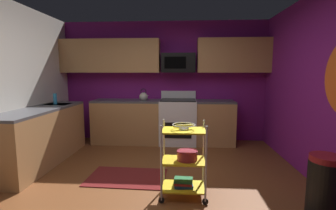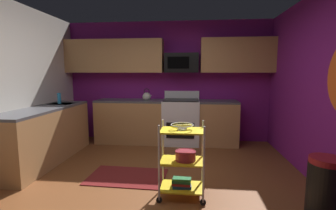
{
  "view_description": "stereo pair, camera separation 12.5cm",
  "coord_description": "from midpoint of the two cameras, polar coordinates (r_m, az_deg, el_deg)",
  "views": [
    {
      "loc": [
        0.44,
        -3.03,
        1.49
      ],
      "look_at": [
        0.22,
        0.34,
        1.05
      ],
      "focal_mm": 26.28,
      "sensor_mm": 36.0,
      "label": 1
    },
    {
      "loc": [
        0.57,
        -3.02,
        1.49
      ],
      "look_at": [
        0.22,
        0.34,
        1.05
      ],
      "focal_mm": 26.28,
      "sensor_mm": 36.0,
      "label": 2
    }
  ],
  "objects": [
    {
      "name": "mixing_bowl_large",
      "position": [
        2.99,
        3.26,
        -11.56
      ],
      "size": [
        0.25,
        0.25,
        0.11
      ],
      "color": "maroon",
      "rests_on": "rolling_cart"
    },
    {
      "name": "microwave",
      "position": [
        5.24,
        1.73,
        9.71
      ],
      "size": [
        0.7,
        0.39,
        0.4
      ],
      "color": "black"
    },
    {
      "name": "wall_right",
      "position": [
        3.49,
        33.41,
        3.07
      ],
      "size": [
        0.06,
        4.8,
        2.6
      ],
      "primitive_type": "cube",
      "color": "#751970",
      "rests_on": "ground"
    },
    {
      "name": "dish_soap_bottle",
      "position": [
        4.99,
        -25.37,
        1.3
      ],
      "size": [
        0.06,
        0.06,
        0.2
      ],
      "primitive_type": "cylinder",
      "color": "#2D8CBF",
      "rests_on": "counter_run"
    },
    {
      "name": "fruit_bowl",
      "position": [
        2.89,
        2.46,
        -4.84
      ],
      "size": [
        0.27,
        0.27,
        0.07
      ],
      "color": "silver",
      "rests_on": "rolling_cart"
    },
    {
      "name": "upper_cabinets",
      "position": [
        5.31,
        -2.55,
        11.3
      ],
      "size": [
        4.4,
        0.33,
        0.7
      ],
      "color": "#B27F4C"
    },
    {
      "name": "floor_rug",
      "position": [
        3.73,
        -10.48,
        -16.15
      ],
      "size": [
        1.12,
        0.74,
        0.01
      ],
      "primitive_type": "cube",
      "rotation": [
        0.0,
        0.0,
        -0.03
      ],
      "color": "maroon",
      "rests_on": "ground"
    },
    {
      "name": "wall_back",
      "position": [
        5.48,
        -1.55,
        5.43
      ],
      "size": [
        4.52,
        0.06,
        2.6
      ],
      "primitive_type": "cube",
      "color": "#751970",
      "rests_on": "ground"
    },
    {
      "name": "trash_can",
      "position": [
        3.08,
        31.61,
        -15.87
      ],
      "size": [
        0.34,
        0.42,
        0.66
      ],
      "color": "black",
      "rests_on": "ground"
    },
    {
      "name": "counter_run",
      "position": [
        4.87,
        -11.78,
        -4.91
      ],
      "size": [
        3.69,
        2.66,
        0.92
      ],
      "color": "#B27F4C",
      "rests_on": "ground"
    },
    {
      "name": "kettle",
      "position": [
        5.23,
        -6.38,
        1.96
      ],
      "size": [
        0.21,
        0.18,
        0.26
      ],
      "color": "beige",
      "rests_on": "counter_run"
    },
    {
      "name": "rolling_cart",
      "position": [
        3.01,
        2.41,
        -12.76
      ],
      "size": [
        0.57,
        0.37,
        0.91
      ],
      "color": "silver",
      "rests_on": "ground"
    },
    {
      "name": "oven_range",
      "position": [
        5.23,
        1.64,
        -3.73
      ],
      "size": [
        0.76,
        0.65,
        1.1
      ],
      "color": "white",
      "rests_on": "ground"
    },
    {
      "name": "floor",
      "position": [
        3.42,
        -5.42,
        -18.81
      ],
      "size": [
        4.4,
        4.8,
        0.04
      ],
      "primitive_type": "cube",
      "color": "brown",
      "rests_on": "ground"
    },
    {
      "name": "book_stack",
      "position": [
        3.12,
        2.38,
        -17.54
      ],
      "size": [
        0.24,
        0.19,
        0.09
      ],
      "color": "#1E4C8C",
      "rests_on": "rolling_cart"
    }
  ]
}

